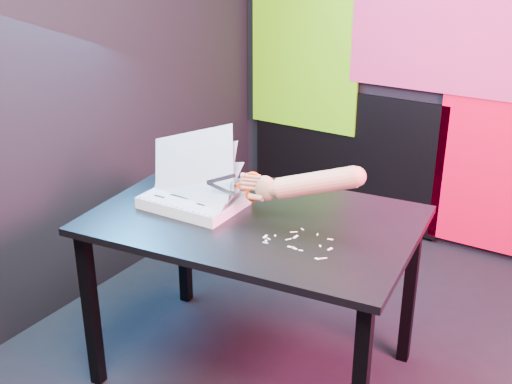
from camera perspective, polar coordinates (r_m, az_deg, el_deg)
The scene contains 7 objects.
room at distance 2.34m, azimuth 10.19°, elevation 10.40°, with size 3.01×3.01×2.71m.
backdrop at distance 3.77m, azimuth 19.44°, elevation 8.00°, with size 2.88×0.05×2.08m.
work_table at distance 2.61m, azimuth -0.14°, elevation -3.88°, with size 1.36×0.99×0.75m.
printout_stack at distance 2.67m, azimuth -5.57°, elevation -0.56°, with size 0.46×0.30×0.36m.
scissors at distance 2.49m, azimuth -0.61°, elevation 0.48°, with size 0.22×0.08×0.13m.
hand_forearm at distance 2.43m, azimuth 4.61°, elevation 0.76°, with size 0.45×0.18×0.18m.
paper_clippings at distance 2.37m, azimuth 3.77°, elevation -4.54°, with size 0.28×0.19×0.00m.
Camera 1 is at (0.86, -2.11, 1.84)m, focal length 45.00 mm.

